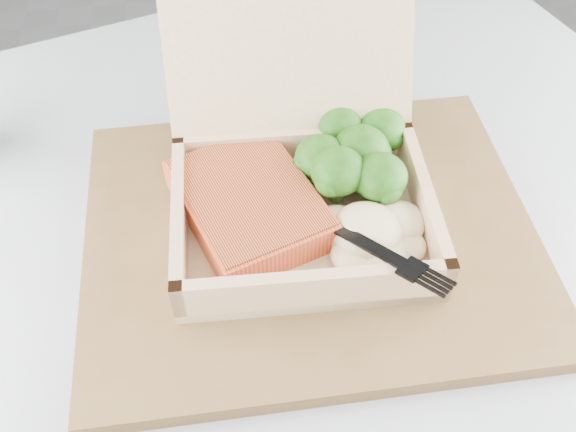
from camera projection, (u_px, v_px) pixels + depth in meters
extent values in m
plane|color=gray|center=(114.00, 263.00, 1.49)|extent=(4.00, 4.00, 0.00)
cube|color=#999CA2|center=(318.00, 284.00, 0.55)|extent=(1.09, 1.09, 0.03)
cube|color=brown|center=(310.00, 234.00, 0.56)|extent=(0.38, 0.31, 0.02)
cube|color=tan|center=(303.00, 227.00, 0.55)|extent=(0.22, 0.17, 0.01)
cube|color=tan|center=(180.00, 223.00, 0.53)|extent=(0.02, 0.17, 0.04)
cube|color=tan|center=(423.00, 205.00, 0.54)|extent=(0.02, 0.17, 0.04)
cube|color=tan|center=(315.00, 292.00, 0.48)|extent=(0.21, 0.02, 0.04)
cube|color=tan|center=(293.00, 150.00, 0.58)|extent=(0.21, 0.02, 0.04)
cube|color=tan|center=(289.00, 37.00, 0.54)|extent=(0.22, 0.09, 0.15)
cube|color=#D94C2A|center=(249.00, 204.00, 0.54)|extent=(0.14, 0.16, 0.03)
ellipsoid|color=beige|center=(367.00, 230.00, 0.52)|extent=(0.09, 0.08, 0.03)
cube|color=black|center=(304.00, 202.00, 0.52)|extent=(0.07, 0.08, 0.02)
cube|color=black|center=(374.00, 252.00, 0.49)|extent=(0.04, 0.05, 0.01)
cube|color=white|center=(247.00, 102.00, 0.69)|extent=(0.09, 0.14, 0.00)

